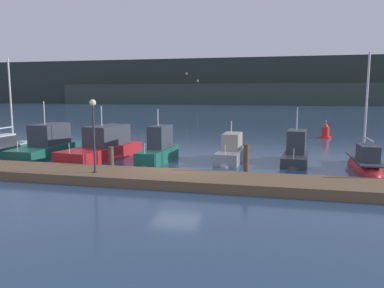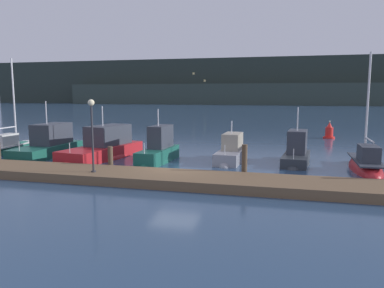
{
  "view_description": "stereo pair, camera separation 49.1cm",
  "coord_description": "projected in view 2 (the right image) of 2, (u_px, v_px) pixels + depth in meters",
  "views": [
    {
      "loc": [
        5.28,
        -18.81,
        4.36
      ],
      "look_at": [
        0.0,
        3.64,
        1.2
      ],
      "focal_mm": 35.0,
      "sensor_mm": 36.0,
      "label": 1
    },
    {
      "loc": [
        5.75,
        -18.69,
        4.36
      ],
      "look_at": [
        0.0,
        3.64,
        1.2
      ],
      "focal_mm": 35.0,
      "sensor_mm": 36.0,
      "label": 2
    }
  ],
  "objects": [
    {
      "name": "ground_plane",
      "position": [
        175.0,
        175.0,
        19.95
      ],
      "size": [
        400.0,
        400.0,
        0.0
      ],
      "primitive_type": "plane",
      "color": "navy"
    },
    {
      "name": "dock",
      "position": [
        164.0,
        178.0,
        18.23
      ],
      "size": [
        45.27,
        2.8,
        0.45
      ],
      "primitive_type": "cube",
      "color": "brown",
      "rests_on": "ground"
    },
    {
      "name": "mooring_pile_2",
      "position": [
        110.0,
        159.0,
        20.66
      ],
      "size": [
        0.28,
        0.28,
        1.44
      ],
      "primitive_type": "cylinder",
      "color": "#4C3D2D",
      "rests_on": "ground"
    },
    {
      "name": "mooring_pile_3",
      "position": [
        244.0,
        162.0,
        18.81
      ],
      "size": [
        0.28,
        0.28,
        1.8
      ],
      "primitive_type": "cylinder",
      "color": "#4C3D2D",
      "rests_on": "ground"
    },
    {
      "name": "sailboat_berth_2",
      "position": [
        12.0,
        150.0,
        27.96
      ],
      "size": [
        1.77,
        5.85,
        7.59
      ],
      "color": "#195647",
      "rests_on": "ground"
    },
    {
      "name": "motorboat_berth_3",
      "position": [
        48.0,
        150.0,
        26.05
      ],
      "size": [
        2.36,
        6.62,
        4.4
      ],
      "color": "#195647",
      "rests_on": "ground"
    },
    {
      "name": "motorboat_berth_4",
      "position": [
        103.0,
        153.0,
        25.22
      ],
      "size": [
        3.63,
        7.68,
        4.17
      ],
      "color": "red",
      "rests_on": "ground"
    },
    {
      "name": "motorboat_berth_5",
      "position": [
        159.0,
        155.0,
        23.76
      ],
      "size": [
        1.67,
        4.97,
        3.92
      ],
      "color": "#195647",
      "rests_on": "ground"
    },
    {
      "name": "motorboat_berth_6",
      "position": [
        231.0,
        157.0,
        23.91
      ],
      "size": [
        1.75,
        4.65,
        3.23
      ],
      "color": "gray",
      "rests_on": "ground"
    },
    {
      "name": "motorboat_berth_7",
      "position": [
        296.0,
        157.0,
        23.29
      ],
      "size": [
        2.05,
        4.8,
        3.97
      ],
      "color": "#2D3338",
      "rests_on": "ground"
    },
    {
      "name": "sailboat_berth_8",
      "position": [
        365.0,
        167.0,
        21.31
      ],
      "size": [
        1.67,
        5.75,
        7.36
      ],
      "color": "red",
      "rests_on": "ground"
    },
    {
      "name": "channel_buoy",
      "position": [
        329.0,
        132.0,
        36.07
      ],
      "size": [
        1.1,
        1.1,
        1.71
      ],
      "color": "red",
      "rests_on": "ground"
    },
    {
      "name": "dock_lamppost",
      "position": [
        92.0,
        123.0,
        18.29
      ],
      "size": [
        0.32,
        0.32,
        3.6
      ],
      "color": "#2D2D33",
      "rests_on": "dock"
    },
    {
      "name": "hillside_backdrop",
      "position": [
        271.0,
        83.0,
        143.86
      ],
      "size": [
        240.0,
        23.0,
        17.51
      ],
      "color": "#28332D",
      "rests_on": "ground"
    }
  ]
}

